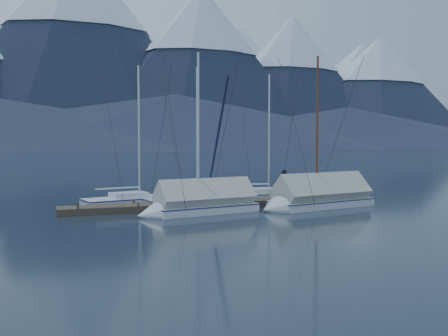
{
  "coord_description": "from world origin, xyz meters",
  "views": [
    {
      "loc": [
        -9.23,
        -23.17,
        3.6
      ],
      "look_at": [
        0.0,
        2.0,
        2.2
      ],
      "focal_mm": 38.0,
      "sensor_mm": 36.0,
      "label": 1
    }
  ],
  "objects": [
    {
      "name": "ground",
      "position": [
        0.0,
        0.0,
        0.0
      ],
      "size": [
        1000.0,
        1000.0,
        0.0
      ],
      "primitive_type": "plane",
      "color": "black",
      "rests_on": "ground"
    },
    {
      "name": "mountain_range",
      "position": [
        4.12,
        370.45,
        58.65
      ],
      "size": [
        877.0,
        584.0,
        150.5
      ],
      "color": "#475675",
      "rests_on": "ground"
    },
    {
      "name": "dock",
      "position": [
        0.0,
        2.0,
        0.11
      ],
      "size": [
        18.0,
        1.5,
        0.54
      ],
      "color": "#382D23",
      "rests_on": "ground"
    },
    {
      "name": "mooring_posts",
      "position": [
        -0.5,
        2.0,
        0.35
      ],
      "size": [
        15.12,
        1.52,
        0.35
      ],
      "color": "#382D23",
      "rests_on": "ground"
    },
    {
      "name": "sailboat_open_left",
      "position": [
        -3.84,
        4.98,
        0.16
      ],
      "size": [
        7.05,
        3.45,
        8.98
      ],
      "color": "silver",
      "rests_on": "ground"
    },
    {
      "name": "sailboat_open_mid",
      "position": [
        -0.53,
        4.02,
        0.16
      ],
      "size": [
        6.95,
        3.11,
        8.91
      ],
      "color": "silver",
      "rests_on": "ground"
    },
    {
      "name": "sailboat_open_right",
      "position": [
        4.43,
        4.36,
        0.15
      ],
      "size": [
        6.83,
        2.95,
        8.8
      ],
      "color": "silver",
      "rests_on": "ground"
    },
    {
      "name": "sailboat_covered_near",
      "position": [
        4.6,
        -0.16,
        0.47
      ],
      "size": [
        7.49,
        3.61,
        9.36
      ],
      "color": "silver",
      "rests_on": "ground"
    },
    {
      "name": "sailboat_covered_far",
      "position": [
        -2.25,
        -0.02,
        0.44
      ],
      "size": [
        6.66,
        3.06,
        9.01
      ],
      "color": "silver",
      "rests_on": "ground"
    },
    {
      "name": "person",
      "position": [
        3.91,
        2.16,
        1.18
      ],
      "size": [
        0.6,
        0.72,
        1.68
      ],
      "primitive_type": "imported",
      "rotation": [
        0.0,
        0.0,
        1.95
      ],
      "color": "black",
      "rests_on": "dock"
    }
  ]
}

